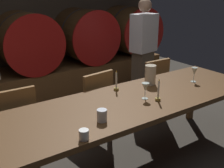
# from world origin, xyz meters

# --- Properties ---
(ground_plane) EXTENTS (7.43, 7.43, 0.00)m
(ground_plane) POSITION_xyz_m (0.00, 0.00, 0.00)
(ground_plane) COLOR #3F3A33
(back_wall) EXTENTS (5.72, 0.24, 2.63)m
(back_wall) POSITION_xyz_m (0.00, 3.06, 1.31)
(back_wall) COLOR #473A2D
(back_wall) RESTS_ON ground
(barrel_shelf) EXTENTS (5.15, 0.90, 0.44)m
(barrel_shelf) POSITION_xyz_m (0.00, 2.51, 0.22)
(barrel_shelf) COLOR brown
(barrel_shelf) RESTS_ON ground
(wine_barrel_center) EXTENTS (0.97, 0.94, 0.97)m
(wine_barrel_center) POSITION_xyz_m (-0.01, 2.51, 0.92)
(wine_barrel_center) COLOR brown
(wine_barrel_center) RESTS_ON barrel_shelf
(wine_barrel_right) EXTENTS (0.97, 0.94, 0.97)m
(wine_barrel_right) POSITION_xyz_m (1.08, 2.51, 0.92)
(wine_barrel_right) COLOR #513319
(wine_barrel_right) RESTS_ON barrel_shelf
(wine_barrel_far_right) EXTENTS (0.97, 0.94, 0.97)m
(wine_barrel_far_right) POSITION_xyz_m (2.14, 2.51, 0.92)
(wine_barrel_far_right) COLOR brown
(wine_barrel_far_right) RESTS_ON barrel_shelf
(dining_table) EXTENTS (2.94, 0.88, 0.75)m
(dining_table) POSITION_xyz_m (0.13, -0.06, 0.69)
(dining_table) COLOR brown
(dining_table) RESTS_ON ground
(chair_left) EXTENTS (0.41, 0.41, 0.88)m
(chair_left) POSITION_xyz_m (-0.79, 0.61, 0.49)
(chair_left) COLOR brown
(chair_left) RESTS_ON ground
(chair_center) EXTENTS (0.45, 0.45, 0.88)m
(chair_center) POSITION_xyz_m (0.11, 0.60, 0.49)
(chair_center) COLOR brown
(chair_center) RESTS_ON ground
(chair_right) EXTENTS (0.40, 0.40, 0.88)m
(chair_right) POSITION_xyz_m (1.05, 0.63, 0.49)
(chair_right) COLOR brown
(chair_right) RESTS_ON ground
(guest_right) EXTENTS (0.42, 0.30, 1.61)m
(guest_right) POSITION_xyz_m (1.33, 1.15, 0.82)
(guest_right) COLOR brown
(guest_right) RESTS_ON ground
(candle_left) EXTENTS (0.05, 0.05, 0.22)m
(candle_left) POSITION_xyz_m (0.18, 0.23, 0.81)
(candle_left) COLOR olive
(candle_left) RESTS_ON dining_table
(candle_right) EXTENTS (0.05, 0.05, 0.22)m
(candle_right) POSITION_xyz_m (0.35, -0.22, 0.81)
(candle_right) COLOR olive
(candle_right) RESTS_ON dining_table
(pitcher) EXTENTS (0.12, 0.12, 0.22)m
(pitcher) POSITION_xyz_m (0.60, 0.18, 0.86)
(pitcher) COLOR beige
(pitcher) RESTS_ON dining_table
(wine_glass_center) EXTENTS (0.07, 0.07, 0.16)m
(wine_glass_center) POSITION_xyz_m (0.28, -0.11, 0.86)
(wine_glass_center) COLOR silver
(wine_glass_center) RESTS_ON dining_table
(wine_glass_right) EXTENTS (0.07, 0.07, 0.17)m
(wine_glass_right) POSITION_xyz_m (1.06, -0.05, 0.87)
(wine_glass_right) COLOR silver
(wine_glass_right) RESTS_ON dining_table
(cup_left) EXTENTS (0.07, 0.07, 0.08)m
(cup_left) POSITION_xyz_m (-0.57, -0.43, 0.79)
(cup_left) COLOR white
(cup_left) RESTS_ON dining_table
(cup_right) EXTENTS (0.08, 0.08, 0.10)m
(cup_right) POSITION_xyz_m (-0.31, -0.27, 0.80)
(cup_right) COLOR silver
(cup_right) RESTS_ON dining_table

